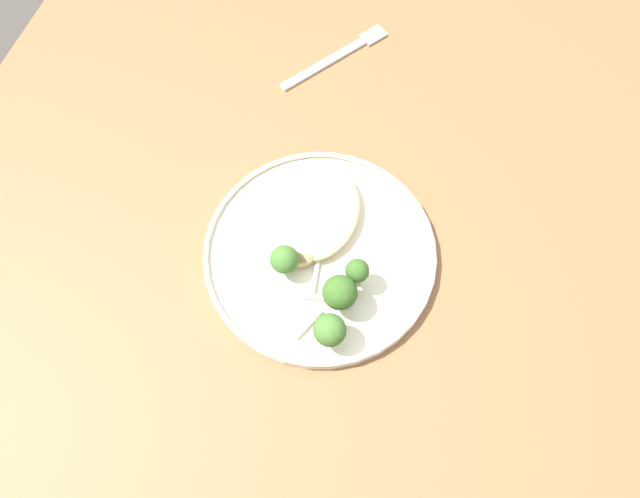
{
  "coord_description": "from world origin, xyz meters",
  "views": [
    {
      "loc": [
        0.29,
        0.13,
        1.41
      ],
      "look_at": [
        0.02,
        0.04,
        0.76
      ],
      "focal_mm": 32.44,
      "sensor_mm": 36.0,
      "label": 1
    }
  ],
  "objects_px": {
    "broccoli_floret_beside_noodles": "(357,272)",
    "dinner_fork": "(338,56)",
    "broccoli_floret_near_rim": "(330,330)",
    "dinner_plate": "(320,253)",
    "broccoli_floret_left_leaning": "(284,260)",
    "seared_scallop_right_edge": "(334,190)",
    "broccoli_floret_tall_stalk": "(340,293)",
    "seared_scallop_center_golden": "(312,207)",
    "seared_scallop_large_seared": "(302,253)",
    "seared_scallop_tilted_round": "(345,214)"
  },
  "relations": [
    {
      "from": "seared_scallop_tilted_round",
      "to": "seared_scallop_right_edge",
      "type": "distance_m",
      "value": 0.04
    },
    {
      "from": "dinner_plate",
      "to": "broccoli_floret_beside_noodles",
      "type": "distance_m",
      "value": 0.07
    },
    {
      "from": "seared_scallop_tilted_round",
      "to": "broccoli_floret_left_leaning",
      "type": "xyz_separation_m",
      "value": [
        0.09,
        -0.05,
        0.02
      ]
    },
    {
      "from": "broccoli_floret_beside_noodles",
      "to": "broccoli_floret_left_leaning",
      "type": "bearing_deg",
      "value": -84.22
    },
    {
      "from": "broccoli_floret_left_leaning",
      "to": "dinner_fork",
      "type": "bearing_deg",
      "value": -174.08
    },
    {
      "from": "broccoli_floret_left_leaning",
      "to": "dinner_fork",
      "type": "relative_size",
      "value": 0.29
    },
    {
      "from": "broccoli_floret_beside_noodles",
      "to": "dinner_fork",
      "type": "height_order",
      "value": "broccoli_floret_beside_noodles"
    },
    {
      "from": "seared_scallop_center_golden",
      "to": "broccoli_floret_tall_stalk",
      "type": "height_order",
      "value": "broccoli_floret_tall_stalk"
    },
    {
      "from": "broccoli_floret_near_rim",
      "to": "dinner_plate",
      "type": "bearing_deg",
      "value": -157.07
    },
    {
      "from": "broccoli_floret_beside_noodles",
      "to": "dinner_fork",
      "type": "xyz_separation_m",
      "value": [
        -0.34,
        -0.12,
        -0.04
      ]
    },
    {
      "from": "dinner_fork",
      "to": "dinner_plate",
      "type": "bearing_deg",
      "value": 12.52
    },
    {
      "from": "seared_scallop_tilted_round",
      "to": "seared_scallop_center_golden",
      "type": "bearing_deg",
      "value": -85.77
    },
    {
      "from": "broccoli_floret_near_rim",
      "to": "dinner_fork",
      "type": "relative_size",
      "value": 0.33
    },
    {
      "from": "seared_scallop_large_seared",
      "to": "dinner_fork",
      "type": "relative_size",
      "value": 0.21
    },
    {
      "from": "dinner_plate",
      "to": "broccoli_floret_near_rim",
      "type": "height_order",
      "value": "broccoli_floret_near_rim"
    },
    {
      "from": "seared_scallop_right_edge",
      "to": "dinner_fork",
      "type": "xyz_separation_m",
      "value": [
        -0.23,
        -0.06,
        -0.02
      ]
    },
    {
      "from": "seared_scallop_center_golden",
      "to": "seared_scallop_large_seared",
      "type": "xyz_separation_m",
      "value": [
        0.06,
        0.01,
        -0.0
      ]
    },
    {
      "from": "seared_scallop_center_golden",
      "to": "broccoli_floret_left_leaning",
      "type": "relative_size",
      "value": 0.5
    },
    {
      "from": "seared_scallop_center_golden",
      "to": "seared_scallop_tilted_round",
      "type": "distance_m",
      "value": 0.04
    },
    {
      "from": "broccoli_floret_tall_stalk",
      "to": "dinner_fork",
      "type": "relative_size",
      "value": 0.37
    },
    {
      "from": "seared_scallop_large_seared",
      "to": "broccoli_floret_near_rim",
      "type": "bearing_deg",
      "value": 34.86
    },
    {
      "from": "seared_scallop_center_golden",
      "to": "broccoli_floret_near_rim",
      "type": "bearing_deg",
      "value": 24.35
    },
    {
      "from": "dinner_fork",
      "to": "broccoli_floret_tall_stalk",
      "type": "bearing_deg",
      "value": 16.67
    },
    {
      "from": "seared_scallop_large_seared",
      "to": "broccoli_floret_tall_stalk",
      "type": "distance_m",
      "value": 0.08
    },
    {
      "from": "broccoli_floret_near_rim",
      "to": "seared_scallop_right_edge",
      "type": "bearing_deg",
      "value": -164.91
    },
    {
      "from": "seared_scallop_right_edge",
      "to": "broccoli_floret_left_leaning",
      "type": "bearing_deg",
      "value": -12.72
    },
    {
      "from": "seared_scallop_large_seared",
      "to": "dinner_fork",
      "type": "height_order",
      "value": "seared_scallop_large_seared"
    },
    {
      "from": "broccoli_floret_left_leaning",
      "to": "broccoli_floret_near_rim",
      "type": "bearing_deg",
      "value": 48.55
    },
    {
      "from": "broccoli_floret_tall_stalk",
      "to": "seared_scallop_large_seared",
      "type": "bearing_deg",
      "value": -126.47
    },
    {
      "from": "seared_scallop_right_edge",
      "to": "broccoli_floret_left_leaning",
      "type": "relative_size",
      "value": 0.54
    },
    {
      "from": "seared_scallop_right_edge",
      "to": "broccoli_floret_near_rim",
      "type": "height_order",
      "value": "broccoli_floret_near_rim"
    },
    {
      "from": "dinner_plate",
      "to": "broccoli_floret_near_rim",
      "type": "xyz_separation_m",
      "value": [
        0.1,
        0.04,
        0.03
      ]
    },
    {
      "from": "seared_scallop_right_edge",
      "to": "broccoli_floret_near_rim",
      "type": "distance_m",
      "value": 0.19
    },
    {
      "from": "dinner_plate",
      "to": "broccoli_floret_left_leaning",
      "type": "bearing_deg",
      "value": -44.99
    },
    {
      "from": "dinner_plate",
      "to": "seared_scallop_large_seared",
      "type": "height_order",
      "value": "seared_scallop_large_seared"
    },
    {
      "from": "seared_scallop_right_edge",
      "to": "dinner_plate",
      "type": "bearing_deg",
      "value": 4.84
    },
    {
      "from": "seared_scallop_center_golden",
      "to": "seared_scallop_right_edge",
      "type": "height_order",
      "value": "seared_scallop_right_edge"
    },
    {
      "from": "seared_scallop_large_seared",
      "to": "seared_scallop_right_edge",
      "type": "height_order",
      "value": "seared_scallop_right_edge"
    },
    {
      "from": "seared_scallop_large_seared",
      "to": "seared_scallop_right_edge",
      "type": "relative_size",
      "value": 1.36
    },
    {
      "from": "seared_scallop_tilted_round",
      "to": "seared_scallop_large_seared",
      "type": "xyz_separation_m",
      "value": [
        0.07,
        -0.04,
        -0.0
      ]
    },
    {
      "from": "dinner_plate",
      "to": "broccoli_floret_beside_noodles",
      "type": "bearing_deg",
      "value": 64.78
    },
    {
      "from": "seared_scallop_right_edge",
      "to": "broccoli_floret_beside_noodles",
      "type": "relative_size",
      "value": 0.49
    },
    {
      "from": "seared_scallop_large_seared",
      "to": "broccoli_floret_beside_noodles",
      "type": "xyz_separation_m",
      "value": [
        0.01,
        0.07,
        0.02
      ]
    },
    {
      "from": "dinner_plate",
      "to": "broccoli_floret_beside_noodles",
      "type": "xyz_separation_m",
      "value": [
        0.02,
        0.05,
        0.04
      ]
    },
    {
      "from": "seared_scallop_center_golden",
      "to": "broccoli_floret_near_rim",
      "type": "relative_size",
      "value": 0.44
    },
    {
      "from": "dinner_plate",
      "to": "seared_scallop_tilted_round",
      "type": "xyz_separation_m",
      "value": [
        -0.05,
        0.02,
        0.01
      ]
    },
    {
      "from": "dinner_plate",
      "to": "broccoli_floret_beside_noodles",
      "type": "height_order",
      "value": "broccoli_floret_beside_noodles"
    },
    {
      "from": "seared_scallop_tilted_round",
      "to": "broccoli_floret_near_rim",
      "type": "relative_size",
      "value": 0.47
    },
    {
      "from": "broccoli_floret_tall_stalk",
      "to": "broccoli_floret_near_rim",
      "type": "distance_m",
      "value": 0.04
    },
    {
      "from": "broccoli_floret_tall_stalk",
      "to": "broccoli_floret_left_leaning",
      "type": "height_order",
      "value": "broccoli_floret_tall_stalk"
    }
  ]
}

